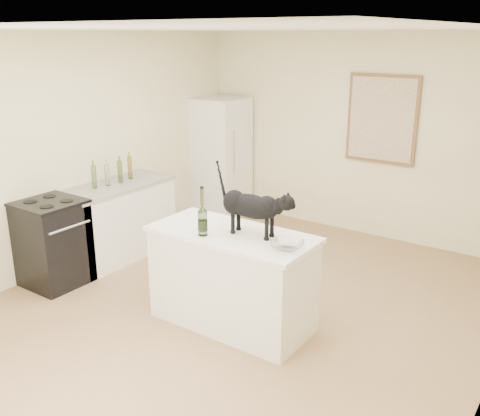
% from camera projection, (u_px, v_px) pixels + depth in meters
% --- Properties ---
extents(floor, '(5.50, 5.50, 0.00)m').
position_uv_depth(floor, '(236.00, 311.00, 5.23)').
color(floor, '#9D7C53').
rests_on(floor, ground).
extents(ceiling, '(5.50, 5.50, 0.00)m').
position_uv_depth(ceiling, '(236.00, 29.00, 4.42)').
color(ceiling, white).
rests_on(ceiling, ground).
extents(wall_back, '(4.50, 0.00, 4.50)m').
position_uv_depth(wall_back, '(359.00, 136.00, 6.97)').
color(wall_back, '#FFF5C5').
rests_on(wall_back, ground).
extents(wall_left, '(0.00, 5.50, 5.50)m').
position_uv_depth(wall_left, '(73.00, 152.00, 6.05)').
color(wall_left, '#FFF5C5').
rests_on(wall_left, ground).
extents(island_base, '(1.44, 0.67, 0.86)m').
position_uv_depth(island_base, '(232.00, 281.00, 4.88)').
color(island_base, white).
rests_on(island_base, floor).
extents(island_top, '(1.50, 0.70, 0.04)m').
position_uv_depth(island_top, '(232.00, 234.00, 4.75)').
color(island_top, white).
rests_on(island_top, island_base).
extents(left_cabinets, '(0.60, 1.40, 0.86)m').
position_uv_depth(left_cabinets, '(117.00, 222.00, 6.39)').
color(left_cabinets, white).
rests_on(left_cabinets, floor).
extents(left_countertop, '(0.62, 1.44, 0.04)m').
position_uv_depth(left_countertop, '(115.00, 186.00, 6.25)').
color(left_countertop, gray).
rests_on(left_countertop, left_cabinets).
extents(stove, '(0.60, 0.60, 0.90)m').
position_uv_depth(stove, '(53.00, 244.00, 5.69)').
color(stove, black).
rests_on(stove, floor).
extents(fridge, '(0.68, 0.68, 1.70)m').
position_uv_depth(fridge, '(221.00, 157.00, 7.86)').
color(fridge, white).
rests_on(fridge, floor).
extents(artwork_frame, '(0.90, 0.03, 1.10)m').
position_uv_depth(artwork_frame, '(382.00, 119.00, 6.70)').
color(artwork_frame, brown).
rests_on(artwork_frame, wall_back).
extents(artwork_canvas, '(0.82, 0.00, 1.02)m').
position_uv_depth(artwork_canvas, '(381.00, 119.00, 6.69)').
color(artwork_canvas, beige).
rests_on(artwork_canvas, wall_back).
extents(black_cat, '(0.68, 0.26, 0.46)m').
position_uv_depth(black_cat, '(251.00, 209.00, 4.61)').
color(black_cat, black).
rests_on(black_cat, island_top).
extents(wine_bottle, '(0.09, 0.09, 0.39)m').
position_uv_depth(wine_bottle, '(202.00, 214.00, 4.61)').
color(wine_bottle, '#2E5020').
rests_on(wine_bottle, island_top).
extents(glass_bowl, '(0.35, 0.35, 0.07)m').
position_uv_depth(glass_bowl, '(287.00, 245.00, 4.35)').
color(glass_bowl, white).
rests_on(glass_bowl, island_top).
extents(fridge_paper, '(0.02, 0.14, 0.18)m').
position_uv_depth(fridge_paper, '(244.00, 129.00, 7.62)').
color(fridge_paper, silver).
rests_on(fridge_paper, fridge).
extents(counter_bottle_cluster, '(0.12, 0.59, 0.27)m').
position_uv_depth(counter_bottle_cluster, '(113.00, 173.00, 6.22)').
color(counter_bottle_cluster, '#2E5A1E').
rests_on(counter_bottle_cluster, left_countertop).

